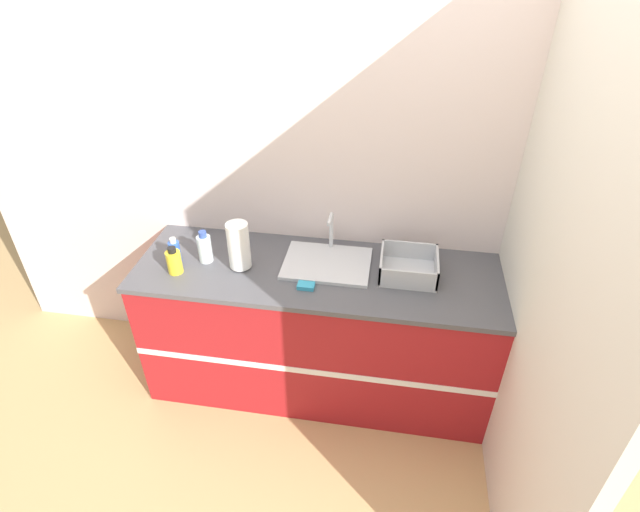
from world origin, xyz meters
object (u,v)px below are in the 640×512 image
bottle_clear (205,248)px  bottle_yellow (174,261)px  bottle_blue (175,251)px  paper_towel_roll (239,246)px  dish_rack (408,268)px  sink (327,262)px

bottle_clear → bottle_yellow: (-0.13, -0.13, -0.02)m
bottle_blue → bottle_yellow: bearing=-69.4°
paper_towel_roll → bottle_yellow: size_ratio=1.74×
dish_rack → bottle_blue: bearing=-176.0°
sink → bottle_blue: (-0.85, -0.11, 0.05)m
bottle_blue → sink: bearing=7.4°
paper_towel_roll → bottle_blue: bearing=-179.0°
sink → paper_towel_roll: 0.50m
paper_towel_roll → bottle_blue: paper_towel_roll is taller
sink → bottle_yellow: sink is taller
sink → dish_rack: 0.45m
sink → bottle_yellow: bearing=-165.8°
dish_rack → bottle_yellow: bottle_yellow is taller
bottle_clear → bottle_blue: bearing=-167.7°
sink → dish_rack: size_ratio=1.56×
sink → bottle_yellow: size_ratio=3.03×
sink → bottle_clear: sink is taller
paper_towel_roll → bottle_blue: size_ratio=1.79×
sink → paper_towel_roll: (-0.47, -0.10, 0.12)m
sink → dish_rack: bearing=-2.4°
sink → bottle_blue: sink is taller
bottle_yellow → bottle_clear: bearing=45.6°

